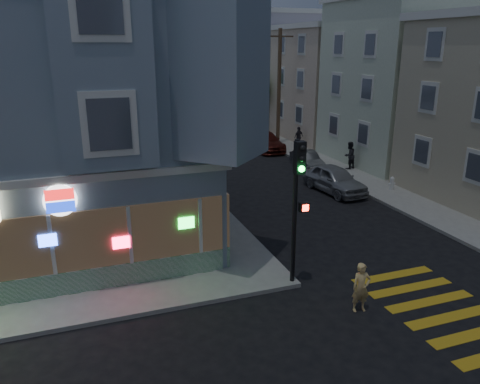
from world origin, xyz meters
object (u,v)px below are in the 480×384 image
parked_car_a (335,179)px  parked_car_c (265,141)px  parked_car_b (307,160)px  parked_car_d (247,130)px  street_tree_near (254,90)px  pedestrian_a (349,155)px  pedestrian_b (299,137)px  utility_pole (279,86)px  street_tree_far (227,84)px  running_child (361,287)px  fire_hydrant (392,183)px  traffic_signal (298,189)px

parked_car_a → parked_car_c: (0.58, 11.40, -0.04)m
parked_car_b → parked_car_d: parked_car_d is taller
street_tree_near → pedestrian_a: 15.42m
pedestrian_b → pedestrian_a: bearing=69.4°
pedestrian_a → pedestrian_b: bearing=-110.8°
pedestrian_a → parked_car_d: bearing=-100.6°
utility_pole → parked_car_b: bearing=-99.6°
street_tree_far → parked_car_b: 21.97m
running_child → pedestrian_a: bearing=67.1°
parked_car_b → pedestrian_a: bearing=-27.2°
fire_hydrant → street_tree_near: bearing=91.5°
utility_pole → traffic_signal: 23.71m
parked_car_a → parked_car_d: size_ratio=0.84×
street_tree_near → parked_car_b: 14.15m
pedestrian_a → fire_hydrant: bearing=66.1°
street_tree_far → running_child: size_ratio=3.32×
parked_car_a → parked_car_d: bearing=81.1°
parked_car_d → fire_hydrant: (2.03, -17.70, -0.19)m
street_tree_near → traffic_signal: bearing=-108.6°
fire_hydrant → parked_car_b: bearing=107.9°
parked_car_b → fire_hydrant: (2.03, -6.30, -0.04)m
pedestrian_a → parked_car_d: 13.08m
street_tree_near → parked_car_d: 4.20m
utility_pole → running_child: 25.52m
street_tree_near → parked_car_d: street_tree_near is taller
parked_car_d → fire_hydrant: bearing=-75.8°
street_tree_far → pedestrian_a: (0.80, -23.13, -2.89)m
pedestrian_b → parked_car_a: (-3.30, -11.04, -0.20)m
street_tree_far → fire_hydrant: (0.53, -27.96, -3.39)m
pedestrian_b → parked_car_b: (-2.30, -5.84, -0.37)m
utility_pole → parked_car_a: bearing=-100.2°
pedestrian_b → running_child: bearing=47.3°
street_tree_near → parked_car_a: street_tree_near is taller
pedestrian_b → parked_car_c: pedestrian_b is taller
street_tree_far → parked_car_c: bearing=-97.1°
street_tree_far → pedestrian_b: size_ratio=3.30×
running_child → fire_hydrant: running_child is taller
pedestrian_a → parked_car_c: (-2.72, 7.67, -0.33)m
parked_car_b → traffic_signal: traffic_signal is taller
street_tree_near → parked_car_c: size_ratio=1.08×
street_tree_far → running_child: (-8.14, -37.92, -3.14)m
street_tree_far → street_tree_near: bearing=-90.0°
utility_pole → fire_hydrant: (0.73, -13.96, -4.26)m
street_tree_near → pedestrian_b: (0.80, -7.82, -2.98)m
pedestrian_b → fire_hydrant: bearing=68.1°
utility_pole → running_child: (-7.94, -23.92, -4.00)m
parked_car_d → parked_car_b: bearing=-82.3°
parked_car_a → pedestrian_a: bearing=43.0°
pedestrian_b → parked_car_c: (-2.72, 0.36, -0.24)m
utility_pole → parked_car_a: size_ratio=2.04×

